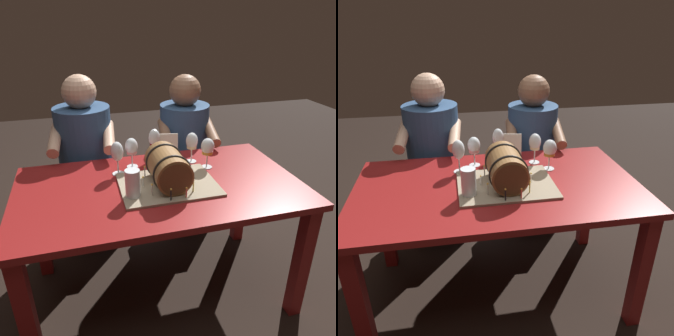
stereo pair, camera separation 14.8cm
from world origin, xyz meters
TOP-DOWN VIEW (x-y plane):
  - ground_plane at (0.00, 0.00)m, footprint 8.00×8.00m
  - dining_table at (0.00, 0.00)m, footprint 1.47×0.83m
  - barrel_cake at (0.04, -0.02)m, footprint 0.49×0.37m
  - wine_glass_rose at (-0.10, 0.25)m, footprint 0.07×0.07m
  - wine_glass_amber at (0.31, 0.13)m, footprint 0.08×0.08m
  - wine_glass_empty at (-0.19, 0.18)m, footprint 0.07×0.07m
  - wine_glass_white at (0.26, 0.23)m, footprint 0.07×0.07m
  - wine_glass_red at (0.05, 0.33)m, footprint 0.07×0.07m
  - beer_pint at (-0.16, -0.10)m, footprint 0.07×0.07m
  - menu_card at (0.14, 0.31)m, footprint 0.11×0.05m
  - person_seated_left at (-0.35, 0.65)m, footprint 0.42×0.50m
  - person_seated_right at (0.35, 0.65)m, footprint 0.42×0.50m

SIDE VIEW (x-z plane):
  - ground_plane at x=0.00m, z-range 0.00..0.00m
  - person_seated_right at x=0.35m, z-range -0.04..1.13m
  - person_seated_left at x=-0.35m, z-range -0.03..1.17m
  - dining_table at x=0.00m, z-range 0.26..0.99m
  - beer_pint at x=-0.16m, z-range 0.72..0.87m
  - menu_card at x=0.14m, z-range 0.73..0.89m
  - barrel_cake at x=0.04m, z-range 0.71..0.92m
  - wine_glass_rose at x=-0.10m, z-range 0.76..0.94m
  - wine_glass_amber at x=0.31m, z-range 0.76..0.94m
  - wine_glass_white at x=0.26m, z-range 0.76..0.94m
  - wine_glass_red at x=0.05m, z-range 0.76..0.95m
  - wine_glass_empty at x=-0.19m, z-range 0.76..0.95m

